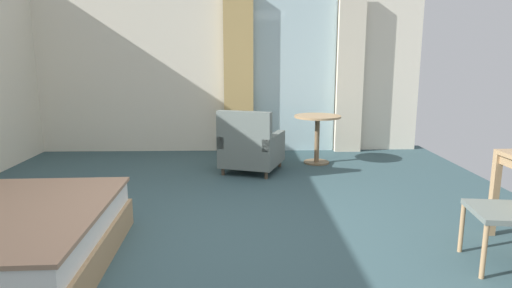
% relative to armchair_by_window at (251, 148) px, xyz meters
% --- Properties ---
extents(ground, '(6.73, 7.95, 0.10)m').
position_rel_armchair_by_window_xyz_m(ground, '(-0.36, -2.25, -0.38)').
color(ground, '#334C51').
extents(wall_back, '(6.33, 0.12, 2.80)m').
position_rel_armchair_by_window_xyz_m(wall_back, '(-0.36, 1.47, 1.07)').
color(wall_back, silver).
rests_on(wall_back, ground).
extents(balcony_glass_door, '(1.35, 0.02, 2.47)m').
position_rel_armchair_by_window_xyz_m(balcony_glass_door, '(0.73, 1.39, 0.90)').
color(balcony_glass_door, silver).
rests_on(balcony_glass_door, ground).
extents(curtain_panel_left, '(0.47, 0.10, 2.55)m').
position_rel_armchair_by_window_xyz_m(curtain_panel_left, '(-0.17, 1.29, 0.95)').
color(curtain_panel_left, tan).
rests_on(curtain_panel_left, ground).
extents(curtain_panel_right, '(0.42, 0.10, 2.55)m').
position_rel_armchair_by_window_xyz_m(curtain_panel_right, '(1.63, 1.29, 0.95)').
color(curtain_panel_right, beige).
rests_on(curtain_panel_right, ground).
extents(armchair_by_window, '(0.94, 0.98, 0.86)m').
position_rel_armchair_by_window_xyz_m(armchair_by_window, '(0.00, 0.00, 0.00)').
color(armchair_by_window, slate).
rests_on(armchair_by_window, ground).
extents(round_cafe_table, '(0.68, 0.68, 0.71)m').
position_rel_armchair_by_window_xyz_m(round_cafe_table, '(0.98, 0.49, 0.19)').
color(round_cafe_table, tan).
rests_on(round_cafe_table, ground).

